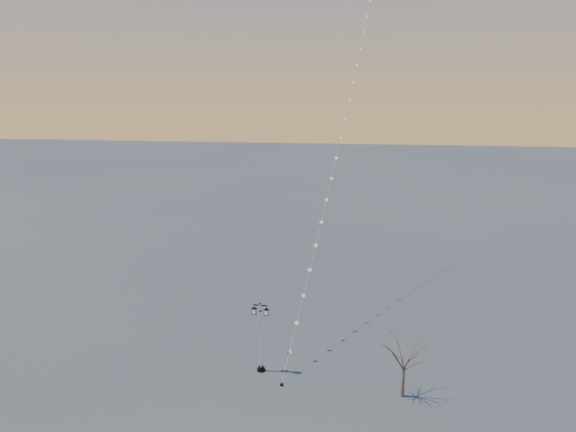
# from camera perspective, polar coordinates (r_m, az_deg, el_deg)

# --- Properties ---
(ground) EXTENTS (300.00, 300.00, 0.00)m
(ground) POSITION_cam_1_polar(r_m,az_deg,el_deg) (32.67, 1.37, -18.78)
(ground) COLOR #454646
(ground) RESTS_ON ground
(street_lamp) EXTENTS (1.20, 0.52, 4.72)m
(street_lamp) POSITION_cam_1_polar(r_m,az_deg,el_deg) (33.33, -3.06, -12.93)
(street_lamp) COLOR black
(street_lamp) RESTS_ON ground
(bare_tree) EXTENTS (2.18, 2.18, 3.61)m
(bare_tree) POSITION_cam_1_polar(r_m,az_deg,el_deg) (31.55, 12.83, -15.13)
(bare_tree) COLOR brown
(bare_tree) RESTS_ON ground
(kite_train) EXTENTS (7.21, 41.30, 40.34)m
(kite_train) POSITION_cam_1_polar(r_m,az_deg,el_deg) (48.09, 7.28, 16.61)
(kite_train) COLOR black
(kite_train) RESTS_ON ground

